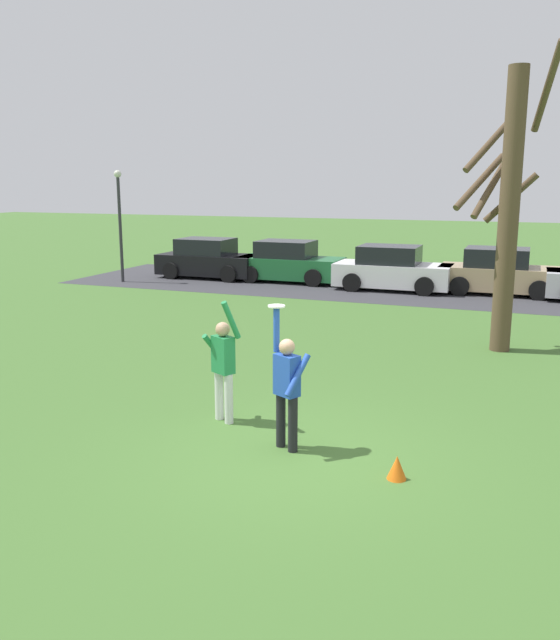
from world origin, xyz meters
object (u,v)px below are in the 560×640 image
object	(u,v)px
field_cone_orange	(397,467)
bare_tree_tall	(508,205)
frisbee_disc	(276,306)
parked_car_white	(392,270)
person_catcher	(287,384)
person_defender	(223,363)
parked_car_black	(209,260)
parked_car_green	(289,263)
lamppost_by_lot	(120,215)
parked_car_tan	(499,273)

from	to	relation	value
field_cone_orange	bare_tree_tall	bearing A→B (deg)	83.45
frisbee_disc	parked_car_white	distance (m)	14.94
person_catcher	person_defender	xyz separation A→B (m)	(-1.35, 0.71, -0.00)
parked_car_black	field_cone_orange	xyz separation A→B (m)	(10.76, -15.76, -0.57)
parked_car_green	parked_car_white	world-z (taller)	same
person_defender	parked_car_white	size ratio (longest dim) A/B	0.50
person_defender	lamppost_by_lot	xyz separation A→B (m)	(-10.34, 12.41, 1.60)
bare_tree_tall	parked_car_white	bearing A→B (deg)	117.91
person_catcher	parked_car_white	world-z (taller)	person_catcher
person_defender	lamppost_by_lot	distance (m)	16.24
parked_car_white	parked_car_tan	bearing A→B (deg)	7.58
person_defender	parked_car_black	bearing A→B (deg)	145.43
parked_car_tan	person_catcher	bearing A→B (deg)	-98.05
person_catcher	parked_car_white	xyz separation A→B (m)	(-1.50, 14.92, -0.25)
person_catcher	parked_car_tan	xyz separation A→B (m)	(2.16, 15.41, -0.25)
parked_car_black	lamppost_by_lot	size ratio (longest dim) A/B	0.96
parked_car_tan	lamppost_by_lot	bearing A→B (deg)	-170.67
lamppost_by_lot	field_cone_orange	size ratio (longest dim) A/B	13.31
parked_car_green	parked_car_black	bearing A→B (deg)	-177.29
parked_car_white	bare_tree_tall	size ratio (longest dim) A/B	0.61
person_catcher	frisbee_disc	xyz separation A→B (m)	(-0.20, 0.10, 1.11)
bare_tree_tall	parked_car_tan	bearing A→B (deg)	92.92
bare_tree_tall	field_cone_orange	world-z (taller)	bare_tree_tall
person_catcher	field_cone_orange	bearing A→B (deg)	-166.35
person_catcher	parked_car_green	xyz separation A→B (m)	(-5.67, 15.50, -0.25)
parked_car_black	parked_car_tan	world-z (taller)	same
parked_car_black	lamppost_by_lot	bearing A→B (deg)	-139.97
parked_car_green	parked_car_white	size ratio (longest dim) A/B	1.00
bare_tree_tall	lamppost_by_lot	world-z (taller)	bare_tree_tall
person_catcher	frisbee_disc	bearing A→B (deg)	-0.00
parked_car_tan	lamppost_by_lot	world-z (taller)	lamppost_by_lot
frisbee_disc	bare_tree_tall	world-z (taller)	bare_tree_tall
field_cone_orange	parked_car_green	bearing A→B (deg)	114.83
person_catcher	field_cone_orange	world-z (taller)	person_catcher
parked_car_white	bare_tree_tall	world-z (taller)	bare_tree_tall
parked_car_black	lamppost_by_lot	distance (m)	3.91
parked_car_black	parked_car_green	distance (m)	3.40
parked_car_black	lamppost_by_lot	xyz separation A→B (m)	(-2.63, -2.22, 1.86)
field_cone_orange	frisbee_disc	bearing A→B (deg)	164.48
frisbee_disc	parked_car_tan	size ratio (longest dim) A/B	0.06
person_catcher	parked_car_green	size ratio (longest dim) A/B	0.51
person_defender	parked_car_black	size ratio (longest dim) A/B	0.50
frisbee_disc	lamppost_by_lot	world-z (taller)	lamppost_by_lot
person_defender	parked_car_tan	size ratio (longest dim) A/B	0.50
bare_tree_tall	frisbee_disc	bearing A→B (deg)	-111.27
parked_car_black	parked_car_white	distance (m)	7.58
parked_car_white	parked_car_tan	size ratio (longest dim) A/B	1.00
parked_car_tan	field_cone_orange	world-z (taller)	parked_car_tan
lamppost_by_lot	parked_car_green	bearing A→B (deg)	21.57
frisbee_disc	parked_car_black	bearing A→B (deg)	120.20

